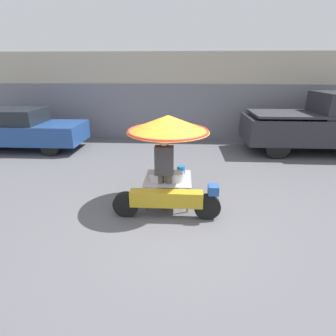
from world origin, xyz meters
TOP-DOWN VIEW (x-y plane):
  - ground_plane at (0.00, 0.00)m, footprint 36.00×36.00m
  - shopfront_building at (0.00, 7.59)m, footprint 28.00×2.06m
  - vendor_motorcycle_cart at (-0.27, 0.70)m, footprint 2.18×1.72m
  - vendor_person at (-0.34, 0.51)m, footprint 0.38×0.22m
  - parked_car at (-6.06, 4.69)m, footprint 4.68×1.71m
  - pickup_truck at (4.79, 4.92)m, footprint 4.81×1.87m

SIDE VIEW (x-z plane):
  - ground_plane at x=0.00m, z-range 0.00..0.00m
  - parked_car at x=-6.06m, z-range 0.02..1.53m
  - vendor_person at x=-0.34m, z-range 0.10..1.71m
  - pickup_truck at x=4.79m, z-range -0.05..2.07m
  - vendor_motorcycle_cart at x=-0.27m, z-range 0.52..2.49m
  - shopfront_building at x=0.00m, z-range -0.01..3.49m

